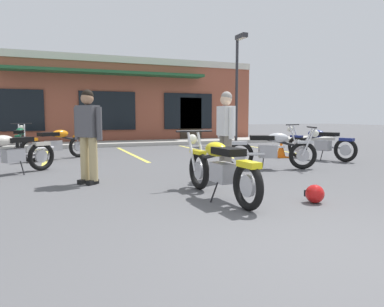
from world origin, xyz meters
TOP-DOWN VIEW (x-y plane):
  - ground_plane at (0.00, 4.05)m, footprint 80.00×80.00m
  - sidewalk_kerb at (0.00, 12.59)m, footprint 22.00×1.80m
  - brick_storefront_building at (0.00, 16.58)m, footprint 14.34×6.55m
  - painted_stall_lines at (0.00, 8.99)m, footprint 10.27×4.80m
  - motorcycle_foreground_classic at (-0.04, 2.33)m, footprint 0.66×2.11m
  - motorcycle_red_sportbike at (-3.17, 5.78)m, footprint 1.81×1.46m
  - motorcycle_black_cruiser at (-2.21, 8.25)m, footprint 1.88×1.32m
  - motorcycle_silver_naked at (-3.29, 10.28)m, footprint 0.66×2.11m
  - motorcycle_blue_standard at (2.36, 4.52)m, footprint 1.99×1.11m
  - motorcycle_green_cafe_racer at (4.62, 5.56)m, footprint 1.03×2.03m
  - person_in_black_shirt at (0.77, 3.75)m, footprint 0.28×0.60m
  - person_in_shorts_foreground at (-1.72, 4.22)m, footprint 0.48×0.51m
  - helmet_on_pavement at (1.07, 1.59)m, footprint 0.26×0.26m
  - traffic_cone at (3.93, 6.37)m, footprint 0.34×0.34m
  - parking_lot_lamp_post at (5.21, 11.38)m, footprint 0.24×0.76m

SIDE VIEW (x-z plane):
  - ground_plane at x=0.00m, z-range 0.00..0.00m
  - painted_stall_lines at x=0.00m, z-range 0.00..0.01m
  - sidewalk_kerb at x=0.00m, z-range 0.00..0.14m
  - helmet_on_pavement at x=1.07m, z-range 0.00..0.26m
  - traffic_cone at x=3.93m, z-range -0.01..0.52m
  - motorcycle_foreground_classic at x=-0.04m, z-range -0.03..0.95m
  - motorcycle_red_sportbike at x=-3.17m, z-range -0.03..0.95m
  - motorcycle_black_cruiser at x=-2.21m, z-range -0.03..0.95m
  - motorcycle_silver_naked at x=-3.29m, z-range -0.03..0.95m
  - motorcycle_blue_standard at x=2.36m, z-range -0.03..0.95m
  - motorcycle_green_cafe_racer at x=4.62m, z-range -0.03..0.95m
  - person_in_black_shirt at x=0.77m, z-range 0.11..1.79m
  - person_in_shorts_foreground at x=-1.72m, z-range 0.11..1.79m
  - brick_storefront_building at x=0.00m, z-range 0.00..3.87m
  - parking_lot_lamp_post at x=5.21m, z-range 0.71..5.35m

